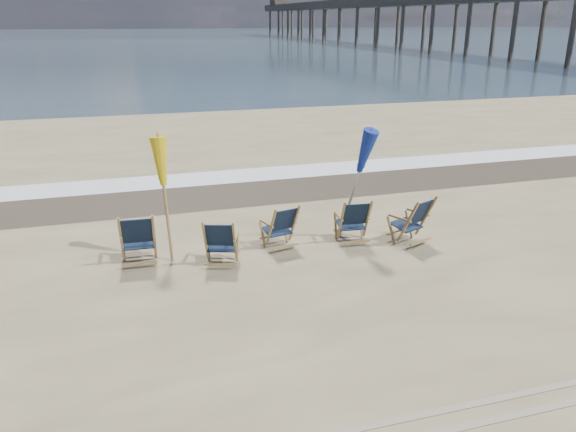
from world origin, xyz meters
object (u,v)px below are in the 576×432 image
object	(u,v)px
umbrella_yellow	(163,169)
umbrella_blue	(355,151)
beach_chair_1	(235,243)
beach_chair_0	(154,238)
fishing_pier	(394,15)
beach_chair_2	(294,225)
beach_chair_4	(426,218)
beach_chair_3	(368,221)

from	to	relation	value
umbrella_yellow	umbrella_blue	xyz separation A→B (m)	(3.56, -0.12, 0.10)
beach_chair_1	umbrella_blue	size ratio (longest dim) A/B	0.39
umbrella_yellow	umbrella_blue	world-z (taller)	umbrella_blue
beach_chair_0	fishing_pier	world-z (taller)	fishing_pier
beach_chair_0	beach_chair_2	bearing A→B (deg)	-175.40
umbrella_yellow	umbrella_blue	bearing A→B (deg)	-1.92
beach_chair_4	fishing_pier	xyz separation A→B (m)	(35.11, 71.58, 4.15)
beach_chair_1	beach_chair_3	xyz separation A→B (m)	(2.70, 0.37, 0.01)
umbrella_yellow	beach_chair_2	bearing A→B (deg)	-2.69
beach_chair_3	beach_chair_4	distance (m)	1.16
beach_chair_0	beach_chair_3	distance (m)	4.05
beach_chair_3	beach_chair_0	bearing A→B (deg)	2.85
beach_chair_2	beach_chair_4	size ratio (longest dim) A/B	0.91
beach_chair_0	beach_chair_2	world-z (taller)	beach_chair_0
beach_chair_3	umbrella_yellow	bearing A→B (deg)	-0.09
beach_chair_0	beach_chair_1	size ratio (longest dim) A/B	1.09
umbrella_yellow	fishing_pier	xyz separation A→B (m)	(40.03, 70.99, 2.94)
beach_chair_2	beach_chair_3	world-z (taller)	beach_chair_3
beach_chair_1	fishing_pier	world-z (taller)	fishing_pier
beach_chair_2	fishing_pier	xyz separation A→B (m)	(37.66, 71.10, 4.20)
umbrella_yellow	fishing_pier	bearing A→B (deg)	60.58
umbrella_blue	beach_chair_3	bearing A→B (deg)	-47.09
beach_chair_0	umbrella_yellow	xyz separation A→B (m)	(0.26, 0.18, 1.20)
beach_chair_3	umbrella_yellow	size ratio (longest dim) A/B	0.42
umbrella_blue	beach_chair_2	bearing A→B (deg)	179.62
beach_chair_2	umbrella_yellow	world-z (taller)	umbrella_yellow
umbrella_yellow	fishing_pier	distance (m)	81.55
beach_chair_4	umbrella_yellow	distance (m)	5.10
beach_chair_2	beach_chair_0	bearing A→B (deg)	-12.06
beach_chair_1	umbrella_yellow	bearing A→B (deg)	-15.81
beach_chair_1	beach_chair_4	bearing A→B (deg)	-159.95
beach_chair_1	fishing_pier	xyz separation A→B (m)	(38.95, 71.72, 4.19)
beach_chair_0	beach_chair_1	world-z (taller)	beach_chair_0
beach_chair_0	umbrella_blue	bearing A→B (deg)	-176.02
beach_chair_3	beach_chair_2	bearing A→B (deg)	-4.55
beach_chair_0	fishing_pier	bearing A→B (deg)	-116.50
beach_chair_3	fishing_pier	world-z (taller)	fishing_pier
beach_chair_0	beach_chair_3	size ratio (longest dim) A/B	1.06
beach_chair_0	beach_chair_1	distance (m)	1.45
beach_chair_2	umbrella_yellow	xyz separation A→B (m)	(-2.37, 0.11, 1.26)
umbrella_yellow	beach_chair_4	bearing A→B (deg)	-6.86
beach_chair_0	umbrella_blue	world-z (taller)	umbrella_blue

